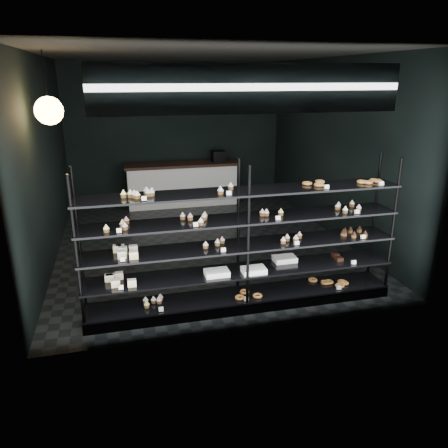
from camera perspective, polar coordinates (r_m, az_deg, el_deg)
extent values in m
cube|color=black|center=(8.01, -2.93, -2.22)|extent=(5.00, 6.00, 0.01)
cube|color=black|center=(7.49, -3.36, 21.21)|extent=(5.00, 6.00, 0.01)
cube|color=black|center=(10.52, -6.32, 11.71)|extent=(5.00, 0.01, 3.20)
cube|color=black|center=(4.74, 3.80, 3.20)|extent=(5.00, 0.01, 3.20)
cube|color=black|center=(7.54, -22.31, 7.67)|extent=(0.01, 6.00, 3.20)
cube|color=black|center=(8.42, 14.05, 9.53)|extent=(0.01, 6.00, 3.20)
cube|color=black|center=(5.83, 2.38, -10.05)|extent=(4.00, 0.50, 0.12)
cylinder|color=black|center=(5.07, -18.68, -4.11)|extent=(0.04, 0.04, 1.85)
cylinder|color=black|center=(5.48, -18.38, -2.36)|extent=(0.04, 0.04, 1.85)
cylinder|color=black|center=(5.25, 3.19, -2.29)|extent=(0.04, 0.04, 1.85)
cylinder|color=black|center=(5.65, 1.88, -0.74)|extent=(0.04, 0.04, 1.85)
cylinder|color=black|center=(6.10, 21.17, -0.54)|extent=(0.04, 0.04, 1.85)
cylinder|color=black|center=(6.45, 18.99, 0.71)|extent=(0.04, 0.04, 1.85)
cube|color=black|center=(5.79, 2.39, -9.27)|extent=(4.00, 0.50, 0.03)
cube|color=black|center=(5.64, 2.44, -6.12)|extent=(4.00, 0.50, 0.02)
cube|color=black|center=(5.50, 2.49, -2.81)|extent=(4.00, 0.50, 0.02)
cube|color=black|center=(5.38, 2.54, 0.66)|extent=(4.00, 0.50, 0.02)
cube|color=black|center=(5.28, 2.60, 4.27)|extent=(4.00, 0.50, 0.02)
cube|color=white|center=(4.90, -10.95, 3.23)|extent=(0.06, 0.04, 0.06)
cube|color=white|center=(5.05, 0.92, 4.05)|extent=(0.05, 0.04, 0.06)
cube|color=white|center=(5.46, 12.94, 4.70)|extent=(0.06, 0.04, 0.06)
cube|color=white|center=(5.82, 19.44, 4.97)|extent=(0.06, 0.04, 0.06)
cube|color=white|center=(4.99, -13.09, -0.82)|extent=(0.06, 0.04, 0.06)
cube|color=white|center=(5.07, -3.43, -0.06)|extent=(0.05, 0.04, 0.06)
cube|color=white|center=(5.33, 7.23, 0.78)|extent=(0.06, 0.04, 0.06)
cube|color=white|center=(5.79, 17.11, 1.53)|extent=(0.06, 0.04, 0.06)
cube|color=white|center=(5.12, -13.36, -4.56)|extent=(0.06, 0.04, 0.06)
cube|color=white|center=(5.25, -0.16, -3.43)|extent=(0.05, 0.04, 0.06)
cube|color=white|center=(5.53, 9.19, -2.51)|extent=(0.05, 0.04, 0.06)
cube|color=white|center=(5.93, 17.28, -1.66)|extent=(0.06, 0.04, 0.06)
cube|color=white|center=(5.26, -13.50, -8.10)|extent=(0.06, 0.04, 0.06)
cube|color=white|center=(6.02, 16.43, -4.85)|extent=(0.06, 0.04, 0.06)
cube|color=white|center=(5.44, -8.64, -11.02)|extent=(0.06, 0.04, 0.06)
cube|color=white|center=(5.63, 3.21, -9.72)|extent=(0.05, 0.04, 0.06)
cube|color=white|center=(6.07, 14.51, -8.09)|extent=(0.06, 0.04, 0.06)
cube|color=#0D0B3A|center=(4.65, 3.81, 17.25)|extent=(3.20, 0.04, 0.45)
cube|color=white|center=(4.63, 3.88, 17.24)|extent=(3.30, 0.02, 0.50)
cylinder|color=black|center=(6.18, -22.43, 17.75)|extent=(0.01, 0.01, 0.55)
sphere|color=#EDA753|center=(6.19, -21.90, 13.58)|extent=(0.36, 0.36, 0.36)
cube|color=silver|center=(10.24, -5.51, 5.05)|extent=(2.48, 0.60, 0.92)
cube|color=black|center=(10.14, -5.59, 7.75)|extent=(2.58, 0.65, 0.06)
cube|color=black|center=(10.27, -0.74, 8.85)|extent=(0.30, 0.30, 0.25)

